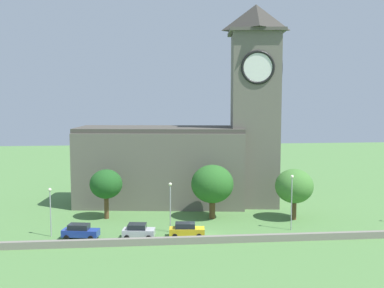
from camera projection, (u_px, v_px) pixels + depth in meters
name	position (u px, v px, depth m)	size (l,w,h in m)	color
ground_plane	(190.00, 208.00, 75.87)	(200.00, 200.00, 0.00)	#517F42
church	(192.00, 145.00, 78.11)	(34.45, 14.09, 32.56)	#666056
quay_barrier	(204.00, 240.00, 57.84)	(49.28, 0.70, 0.88)	gray
car_blue	(80.00, 231.00, 59.65)	(4.81, 2.73, 1.89)	#233D9E
car_silver	(138.00, 231.00, 59.90)	(4.26, 2.71, 1.86)	silver
car_yellow	(186.00, 230.00, 60.40)	(4.63, 2.38, 1.85)	gold
streetlamp_west_end	(50.00, 204.00, 60.25)	(0.44, 0.44, 6.31)	#9EA0A5
streetlamp_west_mid	(170.00, 199.00, 62.26)	(0.44, 0.44, 6.64)	#9EA0A5
streetlamp_central	(292.00, 194.00, 63.17)	(0.44, 0.44, 7.49)	#9EA0A5
tree_riverside_east	(294.00, 186.00, 68.56)	(5.53, 5.53, 7.44)	brown
tree_by_tower	(212.00, 184.00, 69.08)	(6.21, 6.21, 7.96)	brown
tree_churchyard	(106.00, 184.00, 69.05)	(4.76, 4.76, 7.30)	brown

